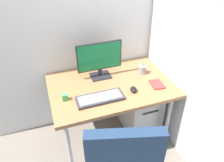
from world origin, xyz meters
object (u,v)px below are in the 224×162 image
object	(u,v)px
notebook	(157,84)
pen_holder	(142,69)
monitor	(100,59)
keyboard	(100,98)
mouse	(134,89)
desk_clamp_accessory	(65,97)
filing_cabinet	(139,106)

from	to	relation	value
notebook	pen_holder	bearing A→B (deg)	104.95
notebook	monitor	bearing A→B (deg)	149.56
keyboard	notebook	distance (m)	0.62
monitor	mouse	world-z (taller)	monitor
monitor	notebook	xyz separation A→B (m)	(0.50, -0.36, -0.21)
pen_holder	desk_clamp_accessory	xyz separation A→B (m)	(-0.89, -0.18, -0.02)
notebook	desk_clamp_accessory	xyz separation A→B (m)	(-0.93, 0.08, 0.02)
monitor	mouse	distance (m)	0.48
pen_holder	filing_cabinet	bearing A→B (deg)	-112.69
pen_holder	notebook	distance (m)	0.26
filing_cabinet	keyboard	distance (m)	0.75
keyboard	mouse	size ratio (longest dim) A/B	4.77
filing_cabinet	keyboard	world-z (taller)	keyboard
monitor	mouse	bearing A→B (deg)	-58.71
monitor	notebook	size ratio (longest dim) A/B	2.92
monitor	pen_holder	xyz separation A→B (m)	(0.46, -0.10, -0.17)
keyboard	notebook	size ratio (longest dim) A/B	2.73
monitor	desk_clamp_accessory	size ratio (longest dim) A/B	7.45
filing_cabinet	monitor	world-z (taller)	monitor
monitor	pen_holder	bearing A→B (deg)	-12.73
monitor	keyboard	xyz separation A→B (m)	(-0.12, -0.39, -0.20)
mouse	notebook	distance (m)	0.27
filing_cabinet	monitor	distance (m)	0.80
monitor	desk_clamp_accessory	bearing A→B (deg)	-146.72
pen_holder	notebook	bearing A→B (deg)	-80.40
filing_cabinet	monitor	size ratio (longest dim) A/B	1.32
monitor	keyboard	bearing A→B (deg)	-107.15
keyboard	pen_holder	bearing A→B (deg)	26.22
pen_holder	desk_clamp_accessory	size ratio (longest dim) A/B	2.69
filing_cabinet	keyboard	bearing A→B (deg)	-157.82
pen_holder	desk_clamp_accessory	bearing A→B (deg)	-168.59
monitor	mouse	xyz separation A→B (m)	(0.23, -0.38, -0.19)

